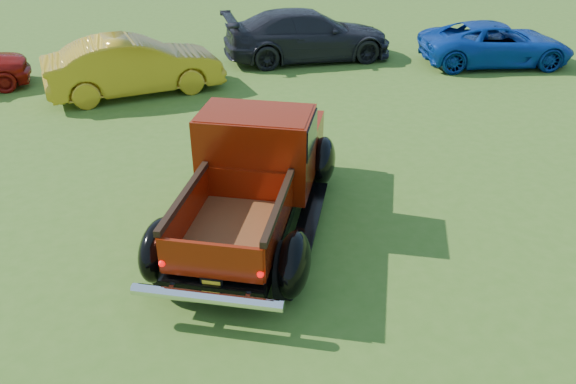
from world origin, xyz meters
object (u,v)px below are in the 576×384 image
at_px(pickup_truck, 257,168).
at_px(show_car_blue, 496,44).
at_px(show_car_yellow, 134,66).
at_px(show_car_grey, 308,35).

xyz_separation_m(pickup_truck, show_car_blue, (8.84, 6.81, -0.25)).
bearing_deg(show_car_blue, pickup_truck, 138.34).
bearing_deg(pickup_truck, show_car_yellow, 129.71).
bearing_deg(show_car_blue, show_car_yellow, 100.44).
bearing_deg(show_car_yellow, pickup_truck, -174.75).
relative_size(pickup_truck, show_car_grey, 1.01).
xyz_separation_m(show_car_yellow, show_car_grey, (5.29, 1.93, 0.01)).
relative_size(pickup_truck, show_car_blue, 1.16).
distance_m(show_car_yellow, show_car_blue, 10.65).
bearing_deg(show_car_grey, pickup_truck, 160.05).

